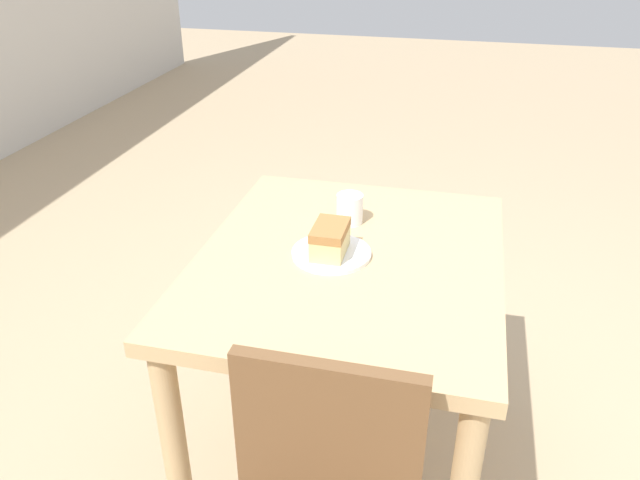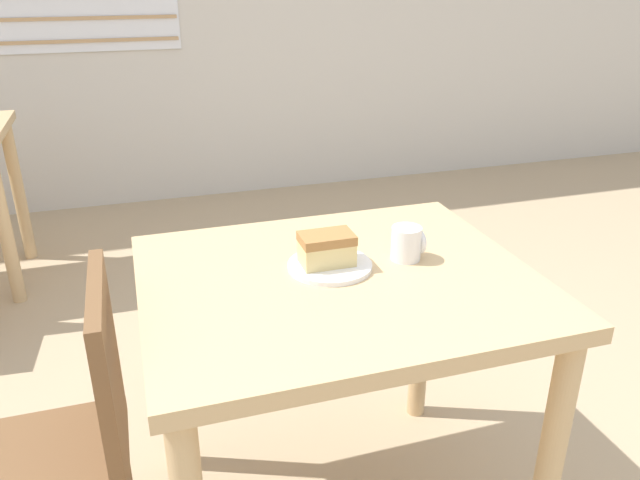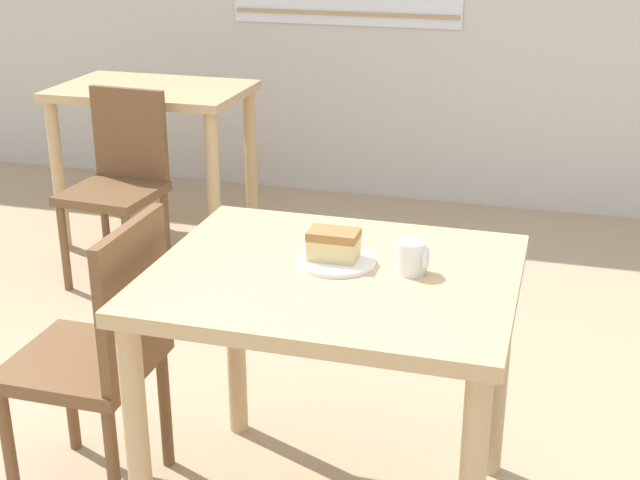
% 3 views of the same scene
% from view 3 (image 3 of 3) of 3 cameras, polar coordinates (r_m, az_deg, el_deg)
% --- Properties ---
extents(dining_table_near, '(0.92, 0.77, 0.75)m').
position_cam_3_polar(dining_table_near, '(2.30, 0.87, -4.72)').
color(dining_table_near, tan).
rests_on(dining_table_near, ground_plane).
extents(dining_table_far, '(0.91, 0.60, 0.77)m').
position_cam_3_polar(dining_table_far, '(4.43, -10.61, 7.76)').
color(dining_table_far, tan).
rests_on(dining_table_far, ground_plane).
extents(chair_near_window, '(0.38, 0.38, 0.84)m').
position_cam_3_polar(chair_near_window, '(2.55, -13.79, -6.95)').
color(chair_near_window, brown).
rests_on(chair_near_window, ground_plane).
extents(chair_far_corner, '(0.41, 0.41, 0.84)m').
position_cam_3_polar(chair_far_corner, '(4.03, -12.72, 3.79)').
color(chair_far_corner, brown).
rests_on(chair_far_corner, ground_plane).
extents(plate, '(0.20, 0.20, 0.01)m').
position_cam_3_polar(plate, '(2.29, 1.04, -1.36)').
color(plate, white).
rests_on(plate, dining_table_near).
extents(cake_slice, '(0.13, 0.08, 0.08)m').
position_cam_3_polar(cake_slice, '(2.27, 0.88, -0.28)').
color(cake_slice, '#E0C67F').
rests_on(cake_slice, plate).
extents(coffee_mug, '(0.08, 0.07, 0.08)m').
position_cam_3_polar(coffee_mug, '(2.23, 5.93, -1.12)').
color(coffee_mug, white).
rests_on(coffee_mug, dining_table_near).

